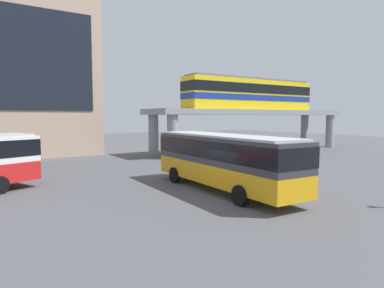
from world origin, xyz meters
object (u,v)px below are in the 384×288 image
at_px(train, 251,94).
at_px(bicycle_green, 253,153).
at_px(bus_main, 223,156).
at_px(bicycle_red, 226,158).
at_px(bicycle_orange, 275,152).

xyz_separation_m(train, bicycle_green, (-3.99, -4.83, -6.65)).
relative_size(bus_main, bicycle_green, 6.69).
relative_size(bus_main, bicycle_red, 6.20).
relative_size(bus_main, bicycle_orange, 6.47).
height_order(bicycle_orange, bicycle_green, same).
height_order(train, bicycle_red, train).
bearing_deg(bicycle_green, bicycle_red, -158.27).
xyz_separation_m(bus_main, bicycle_green, (12.83, 11.53, -1.63)).
bearing_deg(bicycle_red, bicycle_green, 21.73).
bearing_deg(bicycle_green, train, 50.42).
distance_m(bus_main, bicycle_green, 17.33).
height_order(train, bicycle_green, train).
height_order(bicycle_orange, bicycle_red, same).
xyz_separation_m(bus_main, bicycle_red, (7.65, 9.46, -1.63)).
relative_size(bicycle_orange, bicycle_green, 1.03).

